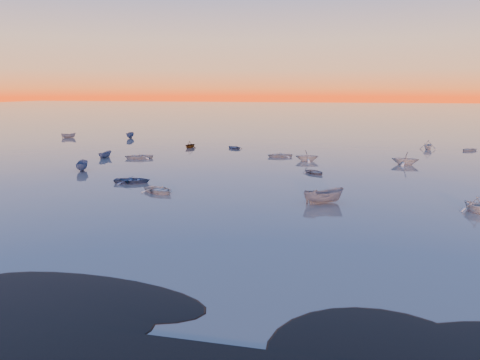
% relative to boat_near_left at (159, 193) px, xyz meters
% --- Properties ---
extents(ground, '(600.00, 600.00, 0.00)m').
position_rel_boat_near_left_xyz_m(ground, '(11.46, 73.61, 0.00)').
color(ground, '#696058').
rests_on(ground, ground).
extents(mud_lobes, '(140.00, 6.00, 0.07)m').
position_rel_boat_near_left_xyz_m(mud_lobes, '(11.46, -27.39, 0.01)').
color(mud_lobes, black).
rests_on(mud_lobes, ground).
extents(moored_fleet, '(124.00, 58.00, 1.20)m').
position_rel_boat_near_left_xyz_m(moored_fleet, '(11.46, 26.61, 0.00)').
color(moored_fleet, silver).
rests_on(moored_fleet, ground).
extents(boat_near_left, '(3.54, 4.51, 1.05)m').
position_rel_boat_near_left_xyz_m(boat_near_left, '(0.00, 0.00, 0.00)').
color(boat_near_left, silver).
rests_on(boat_near_left, ground).
extents(boat_near_center, '(3.56, 4.74, 1.51)m').
position_rel_boat_near_left_xyz_m(boat_near_center, '(18.42, -0.81, 0.00)').
color(boat_near_center, slate).
rests_on(boat_near_center, ground).
extents(boat_near_right, '(3.71, 2.77, 1.18)m').
position_rel_boat_near_left_xyz_m(boat_near_right, '(32.74, -0.93, 0.00)').
color(boat_near_right, silver).
rests_on(boat_near_right, ground).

